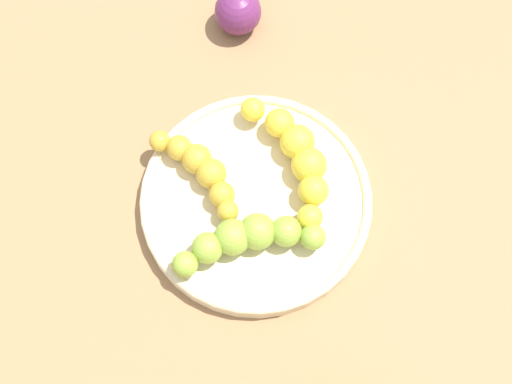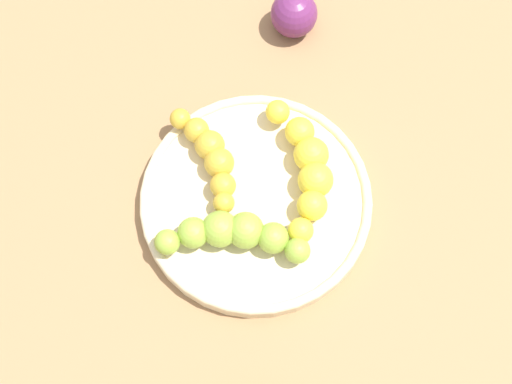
# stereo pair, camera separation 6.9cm
# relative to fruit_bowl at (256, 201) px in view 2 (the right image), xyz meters

# --- Properties ---
(ground_plane) EXTENTS (2.40, 2.40, 0.00)m
(ground_plane) POSITION_rel_fruit_bowl_xyz_m (0.00, 0.00, -0.01)
(ground_plane) COLOR #936D47
(fruit_bowl) EXTENTS (0.23, 0.23, 0.02)m
(fruit_bowl) POSITION_rel_fruit_bowl_xyz_m (0.00, 0.00, 0.00)
(fruit_bowl) COLOR beige
(fruit_bowl) RESTS_ON ground_plane
(banana_green) EXTENTS (0.06, 0.15, 0.04)m
(banana_green) POSITION_rel_fruit_bowl_xyz_m (-0.05, 0.01, 0.03)
(banana_green) COLOR #8CAD38
(banana_green) RESTS_ON fruit_bowl
(banana_yellow) EXTENTS (0.14, 0.08, 0.04)m
(banana_yellow) POSITION_rel_fruit_bowl_xyz_m (0.04, -0.04, 0.03)
(banana_yellow) COLOR yellow
(banana_yellow) RESTS_ON fruit_bowl
(banana_spotted) EXTENTS (0.10, 0.09, 0.03)m
(banana_spotted) POSITION_rel_fruit_bowl_xyz_m (0.03, 0.05, 0.02)
(banana_spotted) COLOR gold
(banana_spotted) RESTS_ON fruit_bowl
(plum_purple) EXTENTS (0.05, 0.05, 0.05)m
(plum_purple) POSITION_rel_fruit_bowl_xyz_m (0.22, 0.01, 0.01)
(plum_purple) COLOR #662659
(plum_purple) RESTS_ON ground_plane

